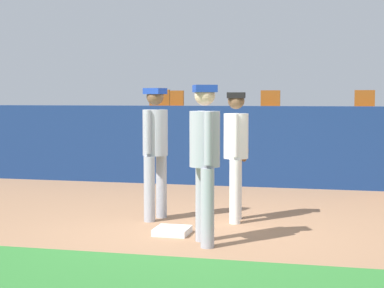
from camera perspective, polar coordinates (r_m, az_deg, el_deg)
name	(u,v)px	position (r m, az deg, el deg)	size (l,w,h in m)	color
ground_plane	(199,233)	(7.57, 0.63, -8.08)	(60.00, 60.00, 0.00)	#936B4C
first_base	(172,231)	(7.48, -1.81, -7.91)	(0.40, 0.40, 0.08)	white
player_fielder_home	(236,147)	(8.15, 4.07, -0.30)	(0.35, 0.54, 1.68)	white
player_runner_visitor	(205,153)	(6.83, 1.17, -0.79)	(0.44, 0.46, 1.75)	#9EA3AD
player_coach_visitor	(155,144)	(8.24, -3.36, 0.02)	(0.40, 0.48, 1.74)	#9EA3AD
field_wall	(250,146)	(11.43, 5.27, -0.20)	(18.00, 0.26, 1.46)	navy
bleacher_platform	(266,149)	(14.00, 6.72, -0.46)	(18.00, 4.80, 0.94)	#59595E
seat_back_center	(270,106)	(14.61, 7.10, 3.44)	(0.45, 0.44, 0.84)	#4C4C51
seat_front_left	(158,107)	(13.28, -3.11, 3.38)	(0.44, 0.44, 0.84)	#4C4C51
seat_back_right	(365,107)	(14.53, 15.45, 3.31)	(0.44, 0.44, 0.84)	#4C4C51
seat_back_left	(173,106)	(15.05, -1.75, 3.49)	(0.47, 0.44, 0.84)	#4C4C51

